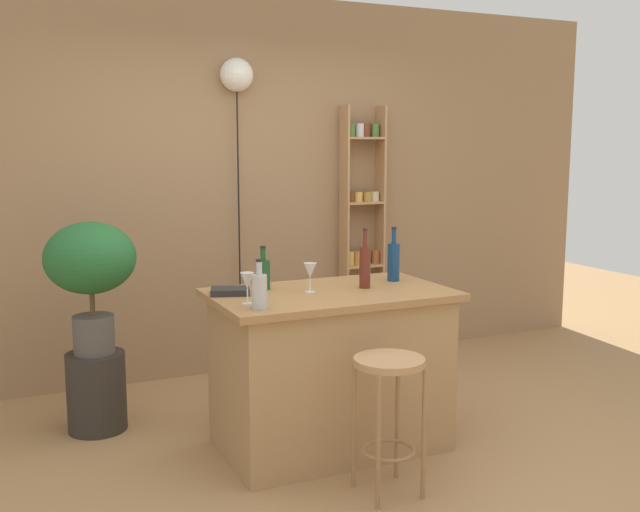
% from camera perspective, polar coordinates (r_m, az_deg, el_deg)
% --- Properties ---
extents(ground, '(12.00, 12.00, 0.00)m').
position_cam_1_polar(ground, '(4.13, 2.65, -15.92)').
color(ground, '#A37A4C').
extents(back_wall, '(6.40, 0.10, 2.80)m').
position_cam_1_polar(back_wall, '(5.57, -6.51, 5.34)').
color(back_wall, '#997551').
rests_on(back_wall, ground).
extents(kitchen_counter, '(1.33, 0.79, 0.91)m').
position_cam_1_polar(kitchen_counter, '(4.22, 0.81, -8.73)').
color(kitchen_counter, '#A87F51').
rests_on(kitchen_counter, ground).
extents(bar_stool, '(0.35, 0.35, 0.69)m').
position_cam_1_polar(bar_stool, '(3.67, 5.35, -10.49)').
color(bar_stool, '#997047').
rests_on(bar_stool, ground).
extents(spice_shelf, '(0.34, 0.15, 2.02)m').
position_cam_1_polar(spice_shelf, '(5.86, 3.30, 2.23)').
color(spice_shelf, tan).
rests_on(spice_shelf, ground).
extents(plant_stool, '(0.35, 0.35, 0.48)m').
position_cam_1_polar(plant_stool, '(4.71, -16.92, -10.01)').
color(plant_stool, '#2D2823').
rests_on(plant_stool, ground).
extents(potted_plant, '(0.53, 0.48, 0.79)m').
position_cam_1_polar(potted_plant, '(4.53, -17.35, -0.78)').
color(potted_plant, '#514C47').
rests_on(potted_plant, plant_stool).
extents(bottle_olive_oil, '(0.08, 0.08, 0.25)m').
position_cam_1_polar(bottle_olive_oil, '(4.15, -4.42, -1.34)').
color(bottle_olive_oil, '#194C23').
rests_on(bottle_olive_oil, kitchen_counter).
extents(bottle_wine_red, '(0.07, 0.07, 0.33)m').
position_cam_1_polar(bottle_wine_red, '(4.42, 5.72, -0.36)').
color(bottle_wine_red, navy).
rests_on(bottle_wine_red, kitchen_counter).
extents(bottle_soda_blue, '(0.06, 0.06, 0.34)m').
position_cam_1_polar(bottle_soda_blue, '(4.19, 3.50, -0.74)').
color(bottle_soda_blue, '#5B2319').
rests_on(bottle_soda_blue, kitchen_counter).
extents(bottle_spirits_clear, '(0.08, 0.08, 0.25)m').
position_cam_1_polar(bottle_spirits_clear, '(3.67, -4.72, -2.66)').
color(bottle_spirits_clear, '#B2B2B7').
rests_on(bottle_spirits_clear, kitchen_counter).
extents(wine_glass_left, '(0.07, 0.07, 0.16)m').
position_cam_1_polar(wine_glass_left, '(3.78, -5.65, -1.99)').
color(wine_glass_left, silver).
rests_on(wine_glass_left, kitchen_counter).
extents(wine_glass_center, '(0.07, 0.07, 0.16)m').
position_cam_1_polar(wine_glass_center, '(4.06, -0.78, -1.20)').
color(wine_glass_center, silver).
rests_on(wine_glass_center, kitchen_counter).
extents(cookbook, '(0.25, 0.21, 0.03)m').
position_cam_1_polar(cookbook, '(4.05, -6.97, -2.72)').
color(cookbook, black).
rests_on(cookbook, kitchen_counter).
extents(pendant_globe_light, '(0.24, 0.24, 2.33)m').
position_cam_1_polar(pendant_globe_light, '(5.47, -6.48, 13.52)').
color(pendant_globe_light, black).
rests_on(pendant_globe_light, ground).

